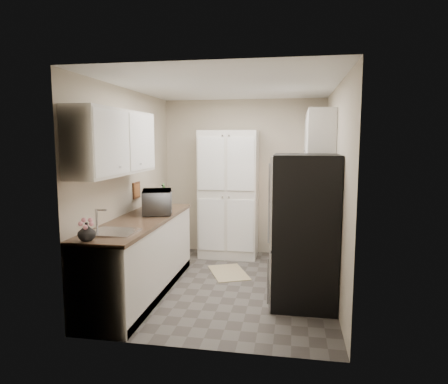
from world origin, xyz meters
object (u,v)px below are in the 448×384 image
object	(u,v)px
microwave	(157,202)
wine_bottle	(162,197)
pantry_cabinet	(229,194)
refrigerator	(305,231)
toaster_oven	(310,195)
electric_range	(305,245)

from	to	relation	value
microwave	wine_bottle	xyz separation A→B (m)	(-0.10, 0.50, -0.01)
pantry_cabinet	wine_bottle	distance (m)	1.18
refrigerator	toaster_oven	xyz separation A→B (m)	(0.12, 1.70, 0.17)
microwave	electric_range	bearing A→B (deg)	-95.81
toaster_oven	pantry_cabinet	bearing A→B (deg)	-176.62
refrigerator	wine_bottle	distance (m)	2.15
microwave	toaster_oven	size ratio (longest dim) A/B	1.52
wine_bottle	microwave	bearing A→B (deg)	-78.51
electric_range	toaster_oven	size ratio (longest dim) A/B	3.19
refrigerator	wine_bottle	size ratio (longest dim) A/B	6.00
microwave	wine_bottle	world-z (taller)	microwave
pantry_cabinet	microwave	size ratio (longest dim) A/B	3.71
refrigerator	toaster_oven	distance (m)	1.72
pantry_cabinet	electric_range	distance (m)	1.58
refrigerator	microwave	size ratio (longest dim) A/B	3.16
wine_bottle	toaster_oven	size ratio (longest dim) A/B	0.80
electric_range	microwave	distance (m)	2.02
refrigerator	microwave	distance (m)	1.90
microwave	wine_bottle	size ratio (longest dim) A/B	1.90
pantry_cabinet	electric_range	size ratio (longest dim) A/B	1.77
refrigerator	microwave	bearing A→B (deg)	168.69
electric_range	refrigerator	bearing A→B (deg)	-92.48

